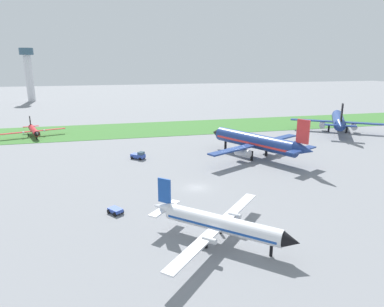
{
  "coord_description": "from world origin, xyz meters",
  "views": [
    {
      "loc": [
        -16.06,
        -62.39,
        24.66
      ],
      "look_at": [
        2.63,
        14.74,
        3.0
      ],
      "focal_mm": 32.2,
      "sensor_mm": 36.0,
      "label": 1
    }
  ],
  "objects_px": {
    "airplane_foreground_turboprop": "(219,223)",
    "pushback_tug_near_gate": "(138,155)",
    "airplane_midfield_jet": "(256,142)",
    "airplane_taxiing_turboprop": "(34,130)",
    "baggage_cart_midfield": "(115,210)",
    "airplane_parked_jet_far": "(338,120)",
    "control_tower": "(28,70)"
  },
  "relations": [
    {
      "from": "airplane_foreground_turboprop",
      "to": "baggage_cart_midfield",
      "type": "bearing_deg",
      "value": -179.6
    },
    {
      "from": "control_tower",
      "to": "baggage_cart_midfield",
      "type": "bearing_deg",
      "value": -75.47
    },
    {
      "from": "airplane_midfield_jet",
      "to": "airplane_foreground_turboprop",
      "type": "height_order",
      "value": "airplane_midfield_jet"
    },
    {
      "from": "baggage_cart_midfield",
      "to": "control_tower",
      "type": "xyz_separation_m",
      "value": [
        -45.72,
        176.44,
        18.28
      ]
    },
    {
      "from": "baggage_cart_midfield",
      "to": "airplane_taxiing_turboprop",
      "type": "bearing_deg",
      "value": -15.65
    },
    {
      "from": "pushback_tug_near_gate",
      "to": "airplane_parked_jet_far",
      "type": "bearing_deg",
      "value": 54.34
    },
    {
      "from": "airplane_taxiing_turboprop",
      "to": "baggage_cart_midfield",
      "type": "relative_size",
      "value": 6.51
    },
    {
      "from": "airplane_foreground_turboprop",
      "to": "control_tower",
      "type": "distance_m",
      "value": 198.99
    },
    {
      "from": "airplane_foreground_turboprop",
      "to": "airplane_taxiing_turboprop",
      "type": "bearing_deg",
      "value": 158.93
    },
    {
      "from": "airplane_midfield_jet",
      "to": "airplane_taxiing_turboprop",
      "type": "height_order",
      "value": "airplane_midfield_jet"
    },
    {
      "from": "airplane_midfield_jet",
      "to": "airplane_foreground_turboprop",
      "type": "bearing_deg",
      "value": 122.35
    },
    {
      "from": "airplane_foreground_turboprop",
      "to": "control_tower",
      "type": "bearing_deg",
      "value": 150.63
    },
    {
      "from": "airplane_midfield_jet",
      "to": "airplane_parked_jet_far",
      "type": "height_order",
      "value": "airplane_midfield_jet"
    },
    {
      "from": "airplane_foreground_turboprop",
      "to": "pushback_tug_near_gate",
      "type": "bearing_deg",
      "value": 142.24
    },
    {
      "from": "airplane_midfield_jet",
      "to": "baggage_cart_midfield",
      "type": "distance_m",
      "value": 45.08
    },
    {
      "from": "airplane_foreground_turboprop",
      "to": "airplane_taxiing_turboprop",
      "type": "distance_m",
      "value": 88.35
    },
    {
      "from": "airplane_parked_jet_far",
      "to": "control_tower",
      "type": "height_order",
      "value": "control_tower"
    },
    {
      "from": "pushback_tug_near_gate",
      "to": "airplane_taxiing_turboprop",
      "type": "bearing_deg",
      "value": 171.95
    },
    {
      "from": "airplane_foreground_turboprop",
      "to": "pushback_tug_near_gate",
      "type": "distance_m",
      "value": 45.29
    },
    {
      "from": "baggage_cart_midfield",
      "to": "airplane_foreground_turboprop",
      "type": "bearing_deg",
      "value": -168.63
    },
    {
      "from": "airplane_foreground_turboprop",
      "to": "pushback_tug_near_gate",
      "type": "relative_size",
      "value": 5.12
    },
    {
      "from": "airplane_parked_jet_far",
      "to": "pushback_tug_near_gate",
      "type": "xyz_separation_m",
      "value": [
        -71.55,
        -18.19,
        -3.21
      ]
    },
    {
      "from": "airplane_taxiing_turboprop",
      "to": "airplane_parked_jet_far",
      "type": "height_order",
      "value": "airplane_parked_jet_far"
    },
    {
      "from": "pushback_tug_near_gate",
      "to": "airplane_foreground_turboprop",
      "type": "bearing_deg",
      "value": -40.85
    },
    {
      "from": "airplane_parked_jet_far",
      "to": "baggage_cart_midfield",
      "type": "relative_size",
      "value": 9.56
    },
    {
      "from": "airplane_midfield_jet",
      "to": "pushback_tug_near_gate",
      "type": "distance_m",
      "value": 30.64
    },
    {
      "from": "airplane_parked_jet_far",
      "to": "pushback_tug_near_gate",
      "type": "distance_m",
      "value": 73.9
    },
    {
      "from": "airplane_taxiing_turboprop",
      "to": "pushback_tug_near_gate",
      "type": "xyz_separation_m",
      "value": [
        31.27,
        -34.88,
        -1.26
      ]
    },
    {
      "from": "airplane_parked_jet_far",
      "to": "control_tower",
      "type": "distance_m",
      "value": 177.59
    },
    {
      "from": "control_tower",
      "to": "pushback_tug_near_gate",
      "type": "bearing_deg",
      "value": -70.08
    },
    {
      "from": "airplane_midfield_jet",
      "to": "control_tower",
      "type": "relative_size",
      "value": 0.96
    },
    {
      "from": "airplane_parked_jet_far",
      "to": "pushback_tug_near_gate",
      "type": "height_order",
      "value": "airplane_parked_jet_far"
    }
  ]
}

